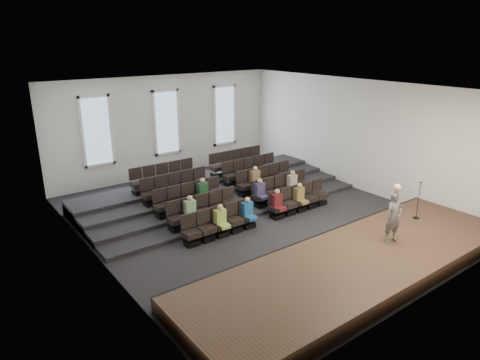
{
  "coord_description": "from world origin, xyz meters",
  "views": [
    {
      "loc": [
        -9.63,
        -12.07,
        6.72
      ],
      "look_at": [
        -0.26,
        0.5,
        1.47
      ],
      "focal_mm": 32.0,
      "sensor_mm": 36.0,
      "label": 1
    }
  ],
  "objects": [
    {
      "name": "audience",
      "position": [
        0.08,
        0.22,
        0.8
      ],
      "size": [
        5.45,
        2.64,
        1.1
      ],
      "color": "#A2C04D",
      "rests_on": "seating_rows"
    },
    {
      "name": "wall_right",
      "position": [
        6.02,
        0.0,
        2.5
      ],
      "size": [
        0.04,
        14.0,
        5.0
      ],
      "primitive_type": "cube",
      "color": "silver",
      "rests_on": "ground"
    },
    {
      "name": "ceiling",
      "position": [
        0.0,
        0.0,
        5.01
      ],
      "size": [
        12.0,
        14.0,
        0.02
      ],
      "primitive_type": "cube",
      "color": "white",
      "rests_on": "ground"
    },
    {
      "name": "wall_left",
      "position": [
        -6.02,
        0.0,
        2.5
      ],
      "size": [
        0.04,
        14.0,
        5.0
      ],
      "primitive_type": "cube",
      "color": "silver",
      "rests_on": "ground"
    },
    {
      "name": "speaker",
      "position": [
        1.66,
        -5.04,
        1.34
      ],
      "size": [
        0.67,
        0.5,
        1.68
      ],
      "primitive_type": "imported",
      "rotation": [
        0.0,
        0.0,
        -0.18
      ],
      "color": "#52504E",
      "rests_on": "stage"
    },
    {
      "name": "stage",
      "position": [
        0.0,
        -5.1,
        0.25
      ],
      "size": [
        11.8,
        3.6,
        0.5
      ],
      "primitive_type": "cube",
      "color": "#4A2D20",
      "rests_on": "ground"
    },
    {
      "name": "windows",
      "position": [
        0.0,
        6.95,
        2.7
      ],
      "size": [
        8.44,
        0.1,
        3.24
      ],
      "color": "white",
      "rests_on": "wall_back"
    },
    {
      "name": "ground",
      "position": [
        0.0,
        0.0,
        0.0
      ],
      "size": [
        14.0,
        14.0,
        0.0
      ],
      "primitive_type": "plane",
      "color": "black",
      "rests_on": "ground"
    },
    {
      "name": "wall_back",
      "position": [
        0.0,
        7.02,
        2.5
      ],
      "size": [
        12.0,
        0.04,
        5.0
      ],
      "primitive_type": "cube",
      "color": "silver",
      "rests_on": "ground"
    },
    {
      "name": "wall_front",
      "position": [
        0.0,
        -7.02,
        2.5
      ],
      "size": [
        12.0,
        0.04,
        5.0
      ],
      "primitive_type": "cube",
      "color": "silver",
      "rests_on": "ground"
    },
    {
      "name": "mic_stand",
      "position": [
        3.98,
        -4.48,
        0.91
      ],
      "size": [
        0.23,
        0.23,
        1.4
      ],
      "color": "black",
      "rests_on": "stage"
    },
    {
      "name": "stage_lip",
      "position": [
        0.0,
        -3.33,
        0.25
      ],
      "size": [
        11.8,
        0.06,
        0.52
      ],
      "primitive_type": "cube",
      "color": "black",
      "rests_on": "ground"
    },
    {
      "name": "seating_rows",
      "position": [
        -0.0,
        1.54,
        0.68
      ],
      "size": [
        6.8,
        4.7,
        1.67
      ],
      "color": "black",
      "rests_on": "ground"
    },
    {
      "name": "risers",
      "position": [
        0.0,
        3.17,
        0.2
      ],
      "size": [
        11.8,
        4.8,
        0.6
      ],
      "color": "black",
      "rests_on": "ground"
    }
  ]
}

